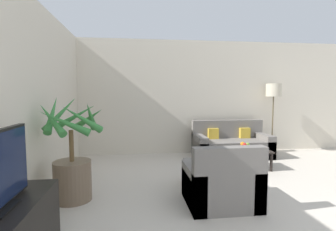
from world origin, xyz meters
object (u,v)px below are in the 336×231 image
at_px(armchair, 221,185).
at_px(ottoman, 204,173).
at_px(sofa_loveseat, 231,145).
at_px(coffee_table, 247,153).
at_px(floor_lamp, 274,93).
at_px(potted_palm, 72,163).
at_px(apple_green, 248,145).
at_px(apple_red, 245,145).
at_px(fruit_bowl, 244,148).
at_px(orange_fruit, 243,144).

xyz_separation_m(armchair, ottoman, (-0.03, 0.76, -0.07)).
relative_size(sofa_loveseat, coffee_table, 1.99).
relative_size(floor_lamp, armchair, 1.89).
relative_size(potted_palm, apple_green, 18.41).
height_order(floor_lamp, ottoman, floor_lamp).
xyz_separation_m(coffee_table, apple_green, (0.03, 0.04, 0.15)).
relative_size(apple_green, ottoman, 0.14).
height_order(sofa_loveseat, coffee_table, sofa_loveseat).
bearing_deg(apple_red, armchair, -122.86).
height_order(coffee_table, ottoman, ottoman).
distance_m(potted_palm, coffee_table, 3.18).
xyz_separation_m(fruit_bowl, ottoman, (-1.02, -0.81, -0.20)).
relative_size(sofa_loveseat, apple_red, 20.57).
bearing_deg(sofa_loveseat, apple_red, -96.54).
distance_m(sofa_loveseat, orange_fruit, 0.91).
height_order(apple_red, armchair, armchair).
height_order(floor_lamp, fruit_bowl, floor_lamp).
bearing_deg(fruit_bowl, potted_palm, -158.39).
relative_size(apple_red, ottoman, 0.15).
height_order(apple_red, ottoman, apple_red).
bearing_deg(floor_lamp, armchair, -129.08).
bearing_deg(coffee_table, potted_palm, -159.58).
bearing_deg(sofa_loveseat, floor_lamp, 11.86).
bearing_deg(coffee_table, apple_red, -170.20).
relative_size(sofa_loveseat, fruit_bowl, 7.21).
bearing_deg(apple_red, orange_fruit, 89.82).
relative_size(apple_red, apple_green, 1.06).
xyz_separation_m(potted_palm, orange_fruit, (2.92, 1.19, -0.05)).
height_order(fruit_bowl, apple_green, apple_green).
bearing_deg(armchair, potted_palm, 168.17).
distance_m(coffee_table, ottoman, 1.30).
bearing_deg(apple_green, sofa_loveseat, 88.27).
xyz_separation_m(coffee_table, armchair, (-1.02, -1.51, -0.05)).
bearing_deg(orange_fruit, floor_lamp, 42.14).
relative_size(floor_lamp, fruit_bowl, 7.10).
height_order(coffee_table, fruit_bowl, fruit_bowl).
distance_m(fruit_bowl, orange_fruit, 0.08).
distance_m(apple_green, armchair, 1.89).
xyz_separation_m(apple_red, ottoman, (-1.00, -0.75, -0.27)).
xyz_separation_m(potted_palm, apple_green, (3.00, 1.15, -0.05)).
distance_m(floor_lamp, apple_red, 1.99).
bearing_deg(floor_lamp, ottoman, -138.78).
height_order(sofa_loveseat, fruit_bowl, sofa_loveseat).
relative_size(floor_lamp, apple_red, 20.27).
bearing_deg(coffee_table, armchair, -124.09).
xyz_separation_m(floor_lamp, apple_red, (-1.23, -1.21, -0.98)).
relative_size(potted_palm, coffee_table, 1.68).
bearing_deg(armchair, coffee_table, 55.91).
xyz_separation_m(floor_lamp, apple_green, (-1.15, -1.16, -0.99)).
xyz_separation_m(sofa_loveseat, coffee_table, (-0.06, -0.97, 0.04)).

